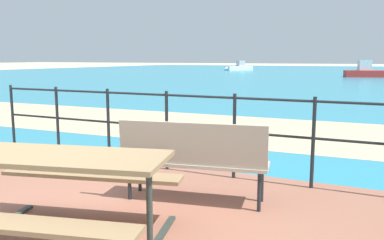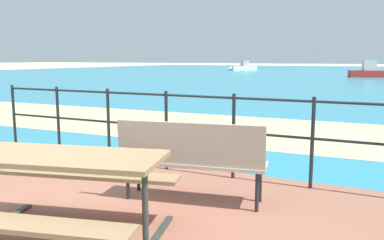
% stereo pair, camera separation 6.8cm
% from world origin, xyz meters
% --- Properties ---
extents(patio_paving, '(6.40, 5.20, 0.06)m').
position_xyz_m(patio_paving, '(0.00, 0.00, 0.03)').
color(patio_paving, '#935B47').
rests_on(patio_paving, ground).
extents(sea_water, '(90.00, 90.00, 0.01)m').
position_xyz_m(sea_water, '(0.00, 40.00, 0.01)').
color(sea_water, teal).
rests_on(sea_water, ground).
extents(beach_strip, '(54.06, 4.87, 0.01)m').
position_xyz_m(beach_strip, '(0.00, 6.20, 0.01)').
color(beach_strip, tan).
rests_on(beach_strip, ground).
extents(picnic_table, '(2.05, 1.82, 0.78)m').
position_xyz_m(picnic_table, '(0.32, -0.07, 0.64)').
color(picnic_table, '#8C704C').
rests_on(picnic_table, patio_paving).
extents(park_bench, '(1.62, 0.68, 0.89)m').
position_xyz_m(park_bench, '(0.89, 1.29, 0.59)').
color(park_bench, tan).
rests_on(park_bench, patio_paving).
extents(railing_fence, '(5.94, 0.04, 1.10)m').
position_xyz_m(railing_fence, '(0.00, 2.36, 0.73)').
color(railing_fence, '#1E2328').
rests_on(railing_fence, patio_paving).
extents(boat_near, '(4.27, 2.21, 1.43)m').
position_xyz_m(boat_near, '(1.70, 35.02, 0.44)').
color(boat_near, red).
rests_on(boat_near, sea_water).
extents(boat_mid, '(2.90, 4.62, 1.28)m').
position_xyz_m(boat_mid, '(-14.62, 49.72, 0.38)').
color(boat_mid, silver).
rests_on(boat_mid, sea_water).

